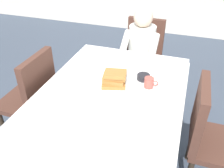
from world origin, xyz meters
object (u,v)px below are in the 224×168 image
dining_table_main (111,100)px  bowl_butter (144,77)px  spoon_near_edge (99,110)px  chair_diner (143,53)px  knife_right_of_plate (136,92)px  chair_right_side (209,132)px  breakfast_stack (115,79)px  diner_person (141,48)px  cup_coffee (149,83)px  plate_breakfast (114,85)px  fork_left_of_plate (91,83)px  syrup_pitcher (95,67)px  chair_left_side (32,94)px

dining_table_main → bowl_butter: (0.20, 0.24, 0.11)m
spoon_near_edge → dining_table_main: bearing=88.1°
chair_diner → knife_right_of_plate: 1.16m
dining_table_main → spoon_near_edge: bearing=-92.1°
bowl_butter → chair_right_side: bearing=-23.3°
breakfast_stack → bowl_butter: bearing=42.1°
breakfast_stack → spoon_near_edge: bearing=-92.4°
diner_person → cup_coffee: 0.91m
knife_right_of_plate → spoon_near_edge: 0.36m
plate_breakfast → bowl_butter: (0.21, 0.18, 0.01)m
breakfast_stack → fork_left_of_plate: (-0.20, -0.02, -0.07)m
cup_coffee → bowl_butter: 0.12m
cup_coffee → spoon_near_edge: 0.49m
plate_breakfast → syrup_pitcher: 0.31m
plate_breakfast → fork_left_of_plate: bearing=-174.0°
cup_coffee → syrup_pitcher: size_ratio=1.41×
syrup_pitcher → spoon_near_edge: size_ratio=0.53×
cup_coffee → knife_right_of_plate: 0.13m
bowl_butter → knife_right_of_plate: (-0.02, -0.20, -0.02)m
diner_person → knife_right_of_plate: diner_person is taller
diner_person → breakfast_stack: (-0.01, -0.95, 0.15)m
diner_person → syrup_pitcher: bearing=71.6°
bowl_butter → chair_diner: bearing=101.7°
plate_breakfast → knife_right_of_plate: bearing=-6.0°
chair_right_side → spoon_near_edge: chair_right_side is taller
syrup_pitcher → spoon_near_edge: bearing=-65.9°
bowl_butter → chair_left_side: bearing=-165.9°
breakfast_stack → spoon_near_edge: (-0.01, -0.32, -0.07)m
chair_left_side → spoon_near_edge: bearing=-108.6°
dining_table_main → chair_right_side: (0.77, 0.00, -0.12)m
diner_person → fork_left_of_plate: diner_person is taller
chair_left_side → fork_left_of_plate: size_ratio=5.17×
plate_breakfast → spoon_near_edge: bearing=-90.9°
fork_left_of_plate → knife_right_of_plate: size_ratio=0.90×
chair_left_side → syrup_pitcher: 0.64m
breakfast_stack → syrup_pitcher: breakfast_stack is taller
plate_breakfast → dining_table_main: bearing=-86.3°
cup_coffee → breakfast_stack: bearing=-163.4°
dining_table_main → chair_right_side: chair_right_side is taller
chair_diner → syrup_pitcher: size_ratio=11.63×
dining_table_main → chair_left_side: size_ratio=1.64×
chair_right_side → knife_right_of_plate: size_ratio=4.65×
chair_left_side → knife_right_of_plate: bearing=-87.2°
chair_diner → cup_coffee: size_ratio=8.23×
bowl_butter → spoon_near_edge: 0.54m
bowl_butter → syrup_pitcher: bearing=178.2°
bowl_butter → knife_right_of_plate: size_ratio=0.55×
dining_table_main → knife_right_of_plate: knife_right_of_plate is taller
spoon_near_edge → diner_person: bearing=89.2°
chair_left_side → breakfast_stack: bearing=-85.2°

